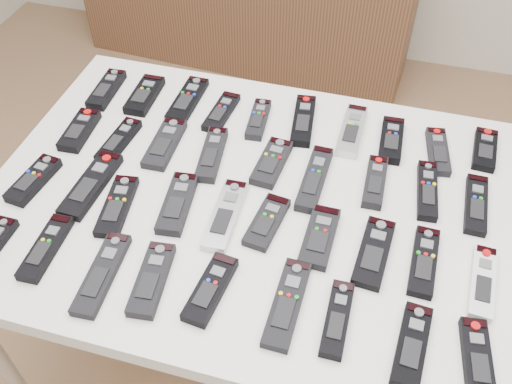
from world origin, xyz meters
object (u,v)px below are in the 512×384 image
(remote_7, at_px, (391,140))
(remote_4, at_px, (258,119))
(remote_18, at_px, (476,204))
(remote_34, at_px, (287,303))
(remote_1, at_px, (145,95))
(remote_35, at_px, (337,319))
(remote_24, at_px, (267,222))
(remote_26, at_px, (374,252))
(remote_20, at_px, (91,185))
(remote_8, at_px, (438,151))
(remote_12, at_px, (165,144))
(remote_36, at_px, (412,345))
(remote_23, at_px, (225,215))
(remote_28, at_px, (482,282))
(remote_0, at_px, (107,89))
(remote_14, at_px, (272,162))
(remote_15, at_px, (314,179))
(remote_22, at_px, (177,203))
(remote_13, at_px, (212,154))
(remote_21, at_px, (117,206))
(remote_33, at_px, (211,289))
(remote_10, at_px, (80,130))
(remote_32, at_px, (152,279))
(remote_19, at_px, (34,180))
(remote_2, at_px, (188,100))
(remote_3, at_px, (221,112))
(remote_17, at_px, (427,190))
(remote_30, at_px, (46,248))
(remote_6, at_px, (352,131))
(remote_25, at_px, (320,237))
(table, at_px, (256,214))
(remote_16, at_px, (375,182))
(remote_9, at_px, (485,150))
(remote_11, at_px, (119,141))
(remote_27, at_px, (424,261))

(remote_7, bearing_deg, remote_4, 179.70)
(remote_18, distance_m, remote_34, 0.51)
(remote_1, bearing_deg, remote_35, -42.62)
(remote_24, height_order, remote_26, remote_26)
(remote_20, xyz_separation_m, remote_24, (0.43, 0.00, -0.00))
(remote_4, bearing_deg, remote_8, -4.58)
(remote_12, relative_size, remote_36, 1.05)
(remote_23, xyz_separation_m, remote_28, (0.55, -0.03, 0.00))
(remote_0, xyz_separation_m, remote_14, (0.52, -0.16, -0.00))
(remote_15, height_order, remote_20, remote_15)
(remote_22, bearing_deg, remote_7, 31.77)
(remote_1, xyz_separation_m, remote_13, (0.26, -0.18, 0.00))
(remote_21, distance_m, remote_24, 0.34)
(remote_18, xyz_separation_m, remote_33, (-0.51, -0.38, 0.00))
(remote_10, distance_m, remote_28, 1.02)
(remote_22, distance_m, remote_23, 0.11)
(remote_20, distance_m, remote_32, 0.32)
(remote_1, height_order, remote_23, remote_1)
(remote_15, distance_m, remote_19, 0.66)
(remote_23, bearing_deg, remote_10, 157.19)
(remote_2, bearing_deg, remote_34, -52.60)
(remote_3, xyz_separation_m, remote_17, (0.55, -0.15, 0.00))
(remote_19, xyz_separation_m, remote_30, (0.13, -0.17, -0.00))
(remote_26, xyz_separation_m, remote_36, (0.10, -0.19, 0.00))
(remote_17, height_order, remote_34, same)
(remote_6, distance_m, remote_25, 0.37)
(remote_20, xyz_separation_m, remote_26, (0.66, -0.02, -0.00))
(table, height_order, remote_1, remote_1)
(remote_16, height_order, remote_30, remote_16)
(remote_28, bearing_deg, remote_24, 178.72)
(remote_0, bearing_deg, remote_32, -58.85)
(remote_8, relative_size, remote_36, 0.95)
(remote_13, distance_m, remote_23, 0.20)
(remote_9, relative_size, remote_25, 0.90)
(remote_16, bearing_deg, remote_4, 154.11)
(remote_33, bearing_deg, remote_14, 92.69)
(remote_28, bearing_deg, remote_21, -175.97)
(remote_3, distance_m, remote_24, 0.40)
(remote_9, bearing_deg, remote_13, -159.43)
(remote_12, bearing_deg, remote_8, 11.46)
(remote_1, distance_m, remote_28, 0.98)
(remote_18, relative_size, remote_36, 1.05)
(table, distance_m, remote_22, 0.19)
(remote_30, bearing_deg, remote_9, 30.28)
(remote_15, distance_m, remote_18, 0.37)
(remote_11, distance_m, remote_17, 0.76)
(remote_11, distance_m, remote_22, 0.27)
(remote_20, xyz_separation_m, remote_30, (-0.01, -0.20, 0.00))
(table, distance_m, remote_21, 0.32)
(remote_27, relative_size, remote_28, 0.99)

